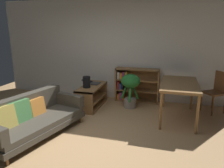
# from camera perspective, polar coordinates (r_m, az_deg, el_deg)

# --- Properties ---
(ground_plane) EXTENTS (8.16, 8.16, 0.00)m
(ground_plane) POSITION_cam_1_polar(r_m,az_deg,el_deg) (3.93, -9.15, -15.21)
(ground_plane) COLOR tan
(back_wall_panel) EXTENTS (6.80, 0.10, 2.70)m
(back_wall_panel) POSITION_cam_1_polar(r_m,az_deg,el_deg) (5.99, 1.20, 8.97)
(back_wall_panel) COLOR silver
(back_wall_panel) RESTS_ON ground_plane
(fabric_couch) EXTENTS (1.26, 2.02, 0.73)m
(fabric_couch) POSITION_cam_1_polar(r_m,az_deg,el_deg) (4.30, -20.54, -8.19)
(fabric_couch) COLOR brown
(fabric_couch) RESTS_ON ground_plane
(media_console) EXTENTS (0.46, 1.13, 0.54)m
(media_console) POSITION_cam_1_polar(r_m,az_deg,el_deg) (5.50, -5.30, -3.27)
(media_console) COLOR olive
(media_console) RESTS_ON ground_plane
(open_laptop) EXTENTS (0.45, 0.29, 0.11)m
(open_laptop) POSITION_cam_1_polar(r_m,az_deg,el_deg) (5.63, -5.27, 0.41)
(open_laptop) COLOR #333338
(open_laptop) RESTS_ON media_console
(desk_speaker) EXTENTS (0.18, 0.18, 0.27)m
(desk_speaker) POSITION_cam_1_polar(r_m,az_deg,el_deg) (5.24, -6.71, 0.52)
(desk_speaker) COLOR black
(desk_speaker) RESTS_ON media_console
(potted_floor_plant) EXTENTS (0.48, 0.54, 0.85)m
(potted_floor_plant) POSITION_cam_1_polar(r_m,az_deg,el_deg) (5.32, 4.86, -0.52)
(potted_floor_plant) COLOR #9E9389
(potted_floor_plant) RESTS_ON ground_plane
(dining_table) EXTENTS (0.76, 1.42, 0.80)m
(dining_table) POSITION_cam_1_polar(r_m,az_deg,el_deg) (4.83, 17.31, -0.70)
(dining_table) COLOR olive
(dining_table) RESTS_ON ground_plane
(dining_chair_near) EXTENTS (0.55, 0.55, 0.96)m
(dining_chair_near) POSITION_cam_1_polar(r_m,az_deg,el_deg) (5.60, 25.83, -1.41)
(dining_chair_near) COLOR brown
(dining_chair_near) RESTS_ON ground_plane
(bookshelf) EXTENTS (1.15, 0.29, 0.90)m
(bookshelf) POSITION_cam_1_polar(r_m,az_deg,el_deg) (5.87, 5.95, -0.15)
(bookshelf) COLOR olive
(bookshelf) RESTS_ON ground_plane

